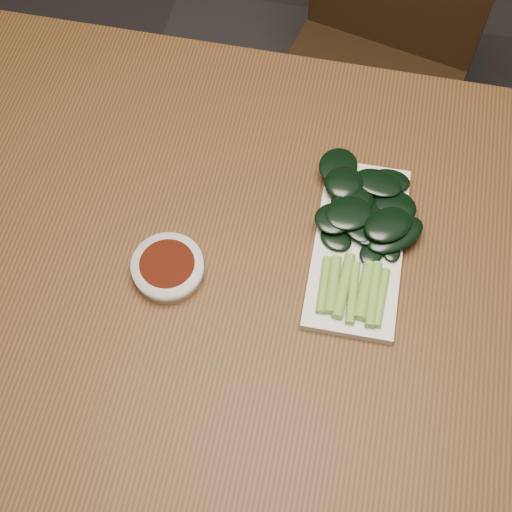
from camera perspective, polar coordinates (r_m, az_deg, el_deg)
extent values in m
plane|color=#2A2728|center=(1.66, 1.02, -13.52)|extent=(6.00, 6.00, 0.00)
cube|color=#492D14|center=(0.97, 1.69, -2.35)|extent=(1.40, 0.80, 0.04)
cylinder|color=#492D14|center=(1.62, -19.21, 6.68)|extent=(0.05, 0.05, 0.71)
cube|color=black|center=(1.56, 8.29, 12.28)|extent=(0.45, 0.45, 0.04)
cylinder|color=black|center=(1.68, 0.46, 5.41)|extent=(0.04, 0.04, 0.41)
cylinder|color=black|center=(1.64, 10.41, 1.52)|extent=(0.04, 0.04, 0.41)
cylinder|color=black|center=(1.86, 4.57, 12.65)|extent=(0.04, 0.04, 0.41)
cylinder|color=black|center=(1.82, 13.75, 9.22)|extent=(0.04, 0.04, 0.41)
cylinder|color=silver|center=(0.95, -7.05, -0.99)|extent=(0.10, 0.10, 0.03)
cylinder|color=#3E1005|center=(0.94, -7.13, -0.64)|extent=(0.07, 0.07, 0.00)
cube|color=silver|center=(0.98, 8.17, 0.77)|extent=(0.12, 0.27, 0.01)
cylinder|color=#6CA137|center=(0.93, 5.43, -2.27)|extent=(0.01, 0.08, 0.01)
cylinder|color=#6CA137|center=(0.93, 6.19, -2.28)|extent=(0.02, 0.08, 0.01)
cylinder|color=#6CA137|center=(0.93, 7.04, -2.37)|extent=(0.02, 0.09, 0.01)
cylinder|color=#6CA137|center=(0.93, 7.75, -2.92)|extent=(0.02, 0.09, 0.01)
cylinder|color=#6CA137|center=(0.93, 8.69, -2.74)|extent=(0.02, 0.08, 0.02)
cylinder|color=#6CA137|center=(0.93, 9.40, -3.03)|extent=(0.02, 0.09, 0.01)
cylinder|color=#6CA137|center=(0.93, 10.00, -3.29)|extent=(0.01, 0.08, 0.01)
ellipsoid|color=black|center=(0.97, 6.24, 3.01)|extent=(0.07, 0.07, 0.01)
ellipsoid|color=black|center=(1.00, 11.07, 3.95)|extent=(0.07, 0.07, 0.01)
ellipsoid|color=black|center=(0.97, 9.40, 2.04)|extent=(0.07, 0.07, 0.01)
ellipsoid|color=black|center=(0.99, 10.92, 2.98)|extent=(0.07, 0.05, 0.01)
ellipsoid|color=black|center=(0.99, 8.78, 3.28)|extent=(0.07, 0.07, 0.01)
ellipsoid|color=black|center=(0.97, 10.53, 2.49)|extent=(0.09, 0.08, 0.01)
ellipsoid|color=black|center=(0.97, 11.09, 1.70)|extent=(0.10, 0.09, 0.01)
ellipsoid|color=black|center=(1.01, 9.74, 5.81)|extent=(0.08, 0.06, 0.01)
ellipsoid|color=black|center=(1.00, 7.06, 5.84)|extent=(0.08, 0.08, 0.01)
ellipsoid|color=black|center=(0.97, 10.69, 2.52)|extent=(0.06, 0.07, 0.01)
ellipsoid|color=black|center=(0.97, 8.18, 2.19)|extent=(0.06, 0.06, 0.01)
ellipsoid|color=black|center=(0.99, 7.70, 4.38)|extent=(0.08, 0.08, 0.01)
ellipsoid|color=black|center=(1.02, 10.62, 5.94)|extent=(0.06, 0.04, 0.01)
ellipsoid|color=black|center=(0.99, 7.73, 4.64)|extent=(0.06, 0.06, 0.01)
ellipsoid|color=black|center=(1.00, 10.44, 4.03)|extent=(0.08, 0.08, 0.01)
ellipsoid|color=black|center=(0.97, 7.44, 3.41)|extent=(0.08, 0.08, 0.01)
ellipsoid|color=black|center=(1.02, 6.60, 7.19)|extent=(0.06, 0.07, 0.01)
ellipsoid|color=black|center=(0.97, 10.29, 1.19)|extent=(0.04, 0.04, 0.01)
ellipsoid|color=black|center=(0.97, 10.77, 0.39)|extent=(0.03, 0.04, 0.01)
ellipsoid|color=black|center=(0.96, 9.23, 0.25)|extent=(0.04, 0.05, 0.01)
ellipsoid|color=black|center=(0.96, 6.41, 1.39)|extent=(0.06, 0.05, 0.01)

